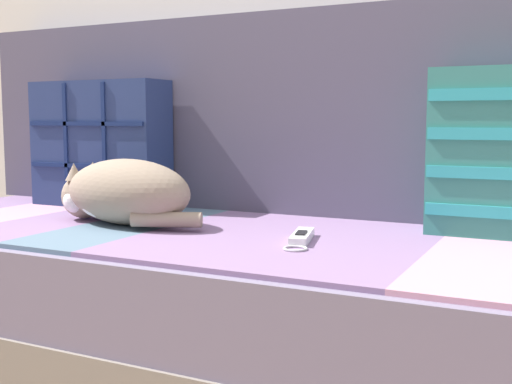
# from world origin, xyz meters

# --- Properties ---
(couch) EXTENTS (2.19, 0.81, 0.34)m
(couch) POSITION_xyz_m (-0.00, 0.15, 0.17)
(couch) COLOR gray
(couch) RESTS_ON ground_plane
(sofa_backrest) EXTENTS (2.15, 0.14, 0.54)m
(sofa_backrest) POSITION_xyz_m (0.00, 0.48, 0.61)
(sofa_backrest) COLOR #514C60
(sofa_backrest) RESTS_ON couch
(throw_pillow_quilted) EXTENTS (0.43, 0.14, 0.37)m
(throw_pillow_quilted) POSITION_xyz_m (-0.60, 0.33, 0.52)
(throw_pillow_quilted) COLOR navy
(throw_pillow_quilted) RESTS_ON couch
(sleeping_cat) EXTENTS (0.43, 0.23, 0.16)m
(sleeping_cat) POSITION_xyz_m (-0.33, 0.09, 0.42)
(sleeping_cat) COLOR gray
(sleeping_cat) RESTS_ON couch
(game_remote_far) EXTENTS (0.09, 0.20, 0.02)m
(game_remote_far) POSITION_xyz_m (0.15, 0.07, 0.35)
(game_remote_far) COLOR white
(game_remote_far) RESTS_ON couch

